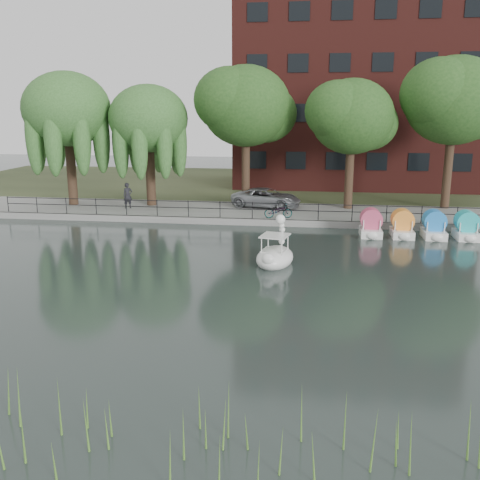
% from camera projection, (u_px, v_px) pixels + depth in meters
% --- Properties ---
extents(ground_plane, '(120.00, 120.00, 0.00)m').
position_uv_depth(ground_plane, '(213.00, 298.00, 20.09)').
color(ground_plane, '#394541').
extents(promenade, '(40.00, 6.00, 0.40)m').
position_uv_depth(promenade, '(257.00, 213.00, 35.43)').
color(promenade, gray).
rests_on(promenade, ground_plane).
extents(kerb, '(40.00, 0.25, 0.40)m').
position_uv_depth(kerb, '(252.00, 222.00, 32.59)').
color(kerb, gray).
rests_on(kerb, ground_plane).
extents(land_strip, '(60.00, 22.00, 0.36)m').
position_uv_depth(land_strip, '(273.00, 184.00, 48.91)').
color(land_strip, '#47512D').
rests_on(land_strip, ground_plane).
extents(railing, '(32.00, 0.05, 1.00)m').
position_uv_depth(railing, '(252.00, 206.00, 32.56)').
color(railing, black).
rests_on(railing, promenade).
extents(apartment_building, '(20.00, 10.07, 18.00)m').
position_uv_depth(apartment_building, '(356.00, 79.00, 45.76)').
color(apartment_building, '#4C1E16').
rests_on(apartment_building, land_strip).
extents(willow_left, '(5.88, 5.88, 9.01)m').
position_uv_depth(willow_left, '(67.00, 110.00, 36.02)').
color(willow_left, '#473323').
rests_on(willow_left, promenade).
extents(willow_mid, '(5.32, 5.32, 8.15)m').
position_uv_depth(willow_mid, '(148.00, 119.00, 35.93)').
color(willow_mid, '#473323').
rests_on(willow_mid, promenade).
extents(broadleaf_center, '(6.00, 6.00, 9.25)m').
position_uv_depth(broadleaf_center, '(246.00, 107.00, 35.84)').
color(broadleaf_center, '#473323').
rests_on(broadleaf_center, promenade).
extents(broadleaf_right, '(5.40, 5.40, 8.32)m').
position_uv_depth(broadleaf_right, '(352.00, 117.00, 34.61)').
color(broadleaf_right, '#473323').
rests_on(broadleaf_right, promenade).
extents(broadleaf_far, '(6.30, 6.30, 9.71)m').
position_uv_depth(broadleaf_far, '(454.00, 101.00, 34.48)').
color(broadleaf_far, '#473323').
rests_on(broadleaf_far, promenade).
extents(minivan, '(3.48, 5.72, 1.48)m').
position_uv_depth(minivan, '(266.00, 196.00, 36.23)').
color(minivan, gray).
rests_on(minivan, promenade).
extents(bicycle, '(0.92, 1.80, 1.00)m').
position_uv_depth(bicycle, '(278.00, 210.00, 32.71)').
color(bicycle, gray).
rests_on(bicycle, promenade).
extents(pedestrian, '(0.86, 0.82, 1.98)m').
position_uv_depth(pedestrian, '(128.00, 194.00, 35.77)').
color(pedestrian, black).
rests_on(pedestrian, promenade).
extents(swan_boat, '(2.10, 2.83, 2.16)m').
position_uv_depth(swan_boat, '(275.00, 254.00, 24.45)').
color(swan_boat, white).
rests_on(swan_boat, ground_plane).
extents(pedal_boat_row, '(7.95, 1.70, 1.40)m').
position_uv_depth(pedal_boat_row, '(434.00, 227.00, 29.36)').
color(pedal_boat_row, white).
rests_on(pedal_boat_row, ground_plane).
extents(reed_bank, '(24.00, 2.40, 1.20)m').
position_uv_depth(reed_bank, '(223.00, 439.00, 10.54)').
color(reed_bank, '#669938').
rests_on(reed_bank, ground_plane).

